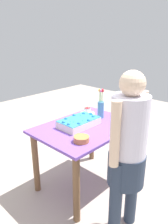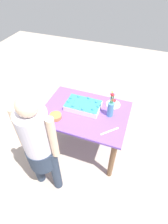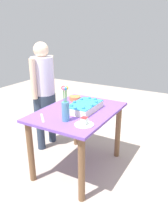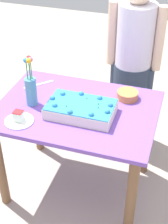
% 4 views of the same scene
% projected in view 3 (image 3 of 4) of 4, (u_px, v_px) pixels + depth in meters
% --- Properties ---
extents(ground_plane, '(8.00, 8.00, 0.00)m').
position_uv_depth(ground_plane, '(78.00, 166.00, 2.79)').
color(ground_plane, '#AD9D8F').
extents(dining_table, '(1.11, 0.80, 0.77)m').
position_uv_depth(dining_table, '(78.00, 122.00, 2.57)').
color(dining_table, '#714AB0').
rests_on(dining_table, ground_plane).
extents(sheet_cake, '(0.45, 0.27, 0.11)m').
position_uv_depth(sheet_cake, '(85.00, 107.00, 2.51)').
color(sheet_cake, white).
rests_on(sheet_cake, dining_table).
extents(serving_plate_with_slice, '(0.19, 0.19, 0.08)m').
position_uv_depth(serving_plate_with_slice, '(84.00, 123.00, 2.13)').
color(serving_plate_with_slice, white).
rests_on(serving_plate_with_slice, dining_table).
extents(cake_knife, '(0.18, 0.18, 0.00)m').
position_uv_depth(cake_knife, '(42.00, 118.00, 2.30)').
color(cake_knife, silver).
rests_on(cake_knife, dining_table).
extents(flower_vase, '(0.08, 0.08, 0.37)m').
position_uv_depth(flower_vase, '(65.00, 108.00, 2.19)').
color(flower_vase, teal).
rests_on(flower_vase, dining_table).
extents(fruit_bowl, '(0.15, 0.15, 0.06)m').
position_uv_depth(fruit_bowl, '(75.00, 98.00, 2.86)').
color(fruit_bowl, '#C2733E').
rests_on(fruit_bowl, dining_table).
extents(person_standing, '(0.45, 0.31, 1.49)m').
position_uv_depth(person_standing, '(44.00, 90.00, 3.01)').
color(person_standing, '#2B374C').
rests_on(person_standing, ground_plane).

